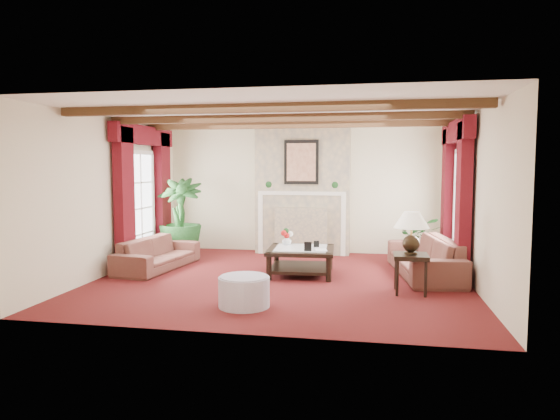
% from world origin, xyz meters
% --- Properties ---
extents(floor, '(6.00, 6.00, 0.00)m').
position_xyz_m(floor, '(0.00, 0.00, 0.00)').
color(floor, '#500E15').
rests_on(floor, ground).
extents(ceiling, '(6.00, 6.00, 0.00)m').
position_xyz_m(ceiling, '(0.00, 0.00, 2.70)').
color(ceiling, white).
rests_on(ceiling, floor).
extents(back_wall, '(6.00, 0.02, 2.70)m').
position_xyz_m(back_wall, '(0.00, 2.75, 1.35)').
color(back_wall, beige).
rests_on(back_wall, ground).
extents(left_wall, '(0.02, 5.50, 2.70)m').
position_xyz_m(left_wall, '(-3.00, 0.00, 1.35)').
color(left_wall, beige).
rests_on(left_wall, ground).
extents(right_wall, '(0.02, 5.50, 2.70)m').
position_xyz_m(right_wall, '(3.00, 0.00, 1.35)').
color(right_wall, beige).
rests_on(right_wall, ground).
extents(ceiling_beams, '(6.00, 3.00, 0.12)m').
position_xyz_m(ceiling_beams, '(0.00, 0.00, 2.64)').
color(ceiling_beams, '#372311').
rests_on(ceiling_beams, ceiling).
extents(fireplace, '(2.00, 0.52, 2.70)m').
position_xyz_m(fireplace, '(0.00, 2.55, 2.70)').
color(fireplace, tan).
rests_on(fireplace, ground).
extents(french_door_left, '(0.10, 1.10, 2.16)m').
position_xyz_m(french_door_left, '(-2.97, 1.00, 2.13)').
color(french_door_left, white).
rests_on(french_door_left, ground).
extents(french_door_right, '(0.10, 1.10, 2.16)m').
position_xyz_m(french_door_right, '(2.97, 1.00, 2.13)').
color(french_door_right, white).
rests_on(french_door_right, ground).
extents(curtains_left, '(0.20, 2.40, 2.55)m').
position_xyz_m(curtains_left, '(-2.86, 1.00, 2.55)').
color(curtains_left, '#4A0911').
rests_on(curtains_left, ground).
extents(curtains_right, '(0.20, 2.40, 2.55)m').
position_xyz_m(curtains_right, '(2.86, 1.00, 2.55)').
color(curtains_right, '#4A0911').
rests_on(curtains_right, ground).
extents(sofa_left, '(2.06, 1.03, 0.75)m').
position_xyz_m(sofa_left, '(-2.37, 0.44, 0.38)').
color(sofa_left, '#370F1C').
rests_on(sofa_left, ground).
extents(sofa_right, '(2.41, 1.24, 0.87)m').
position_xyz_m(sofa_right, '(2.35, 0.72, 0.44)').
color(sofa_right, '#370F1C').
rests_on(sofa_right, ground).
extents(potted_palm, '(1.44, 1.92, 0.91)m').
position_xyz_m(potted_palm, '(-2.45, 1.73, 0.45)').
color(potted_palm, black).
rests_on(potted_palm, ground).
extents(small_plant, '(1.15, 1.21, 0.70)m').
position_xyz_m(small_plant, '(2.40, 1.93, 0.35)').
color(small_plant, black).
rests_on(small_plant, ground).
extents(coffee_table, '(1.18, 1.18, 0.46)m').
position_xyz_m(coffee_table, '(0.27, 0.42, 0.23)').
color(coffee_table, black).
rests_on(coffee_table, ground).
extents(side_table, '(0.61, 0.61, 0.58)m').
position_xyz_m(side_table, '(2.02, -0.55, 0.29)').
color(side_table, black).
rests_on(side_table, ground).
extents(ottoman, '(0.68, 0.68, 0.40)m').
position_xyz_m(ottoman, '(-0.21, -1.67, 0.20)').
color(ottoman, '#A19CB1').
rests_on(ottoman, ground).
extents(table_lamp, '(0.51, 0.51, 0.64)m').
position_xyz_m(table_lamp, '(2.02, -0.55, 0.90)').
color(table_lamp, black).
rests_on(table_lamp, side_table).
extents(flower_vase, '(0.19, 0.20, 0.17)m').
position_xyz_m(flower_vase, '(-0.03, 0.72, 0.54)').
color(flower_vase, silver).
rests_on(flower_vase, coffee_table).
extents(book, '(0.20, 0.09, 0.26)m').
position_xyz_m(book, '(0.54, 0.20, 0.59)').
color(book, black).
rests_on(book, coffee_table).
extents(photo_frame_a, '(0.13, 0.03, 0.17)m').
position_xyz_m(photo_frame_a, '(0.42, 0.09, 0.54)').
color(photo_frame_a, black).
rests_on(photo_frame_a, coffee_table).
extents(photo_frame_b, '(0.10, 0.04, 0.12)m').
position_xyz_m(photo_frame_b, '(0.52, 0.53, 0.52)').
color(photo_frame_b, black).
rests_on(photo_frame_b, coffee_table).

